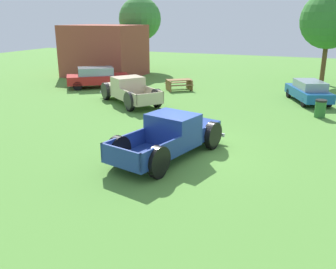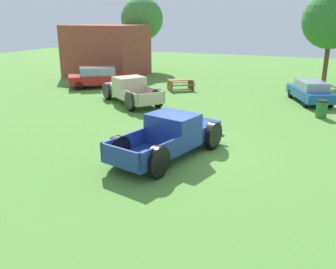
# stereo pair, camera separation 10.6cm
# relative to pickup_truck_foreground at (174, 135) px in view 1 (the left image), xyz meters

# --- Properties ---
(ground_plane) EXTENTS (80.00, 80.00, 0.00)m
(ground_plane) POSITION_rel_pickup_truck_foreground_xyz_m (0.54, 0.35, -0.78)
(ground_plane) COLOR #548C38
(pickup_truck_foreground) EXTENTS (3.18, 5.63, 1.63)m
(pickup_truck_foreground) POSITION_rel_pickup_truck_foreground_xyz_m (0.00, 0.00, 0.00)
(pickup_truck_foreground) COLOR navy
(pickup_truck_foreground) RESTS_ON ground_plane
(pickup_truck_behind_left) EXTENTS (5.34, 4.63, 1.61)m
(pickup_truck_behind_left) POSITION_rel_pickup_truck_foreground_xyz_m (-6.01, 7.43, -0.01)
(pickup_truck_behind_left) COLOR #C6B793
(pickup_truck_behind_left) RESTS_ON ground_plane
(sedan_distant_a) EXTENTS (4.79, 4.23, 1.53)m
(sedan_distant_a) POSITION_rel_pickup_truck_foreground_xyz_m (-10.56, 11.08, 0.02)
(sedan_distant_a) COLOR #B21E1E
(sedan_distant_a) RESTS_ON ground_plane
(sedan_distant_b) EXTENTS (3.13, 4.42, 1.37)m
(sedan_distant_b) POSITION_rel_pickup_truck_foreground_xyz_m (4.40, 11.77, -0.06)
(sedan_distant_b) COLOR #195699
(sedan_distant_b) RESTS_ON ground_plane
(picnic_table) EXTENTS (2.33, 2.26, 0.78)m
(picnic_table) POSITION_rel_pickup_truck_foreground_xyz_m (-4.50, 12.47, -0.28)
(picnic_table) COLOR olive
(picnic_table) RESTS_ON ground_plane
(trash_can) EXTENTS (0.59, 0.59, 0.95)m
(trash_can) POSITION_rel_pickup_truck_foreground_xyz_m (5.16, 8.14, -0.30)
(trash_can) COLOR #2D6B2D
(trash_can) RESTS_ON ground_plane
(oak_tree_east) EXTENTS (4.35, 4.35, 7.07)m
(oak_tree_east) POSITION_rel_pickup_truck_foreground_xyz_m (5.11, 19.39, 4.10)
(oak_tree_east) COLOR brown
(oak_tree_east) RESTS_ON ground_plane
(oak_tree_center) EXTENTS (4.15, 4.15, 7.02)m
(oak_tree_center) POSITION_rel_pickup_truck_foreground_xyz_m (-12.08, 21.52, 4.15)
(oak_tree_center) COLOR brown
(oak_tree_center) RESTS_ON ground_plane
(brick_pavilion) EXTENTS (6.32, 5.41, 4.45)m
(brick_pavilion) POSITION_rel_pickup_truck_foreground_xyz_m (-13.23, 16.61, 1.45)
(brick_pavilion) COLOR brown
(brick_pavilion) RESTS_ON ground_plane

